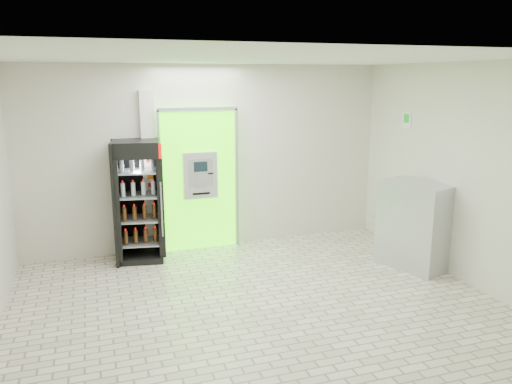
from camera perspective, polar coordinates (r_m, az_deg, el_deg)
name	(u,v)px	position (r m, az deg, el deg)	size (l,w,h in m)	color
ground	(258,306)	(6.39, 0.20, -12.92)	(6.00, 6.00, 0.00)	beige
room_shell	(258,161)	(5.82, 0.21, 3.60)	(6.00, 6.00, 6.00)	silver
atm_assembly	(199,179)	(8.19, -6.54, 1.50)	(1.30, 0.24, 2.33)	#45FF04
pillar	(150,174)	(8.08, -12.04, 2.07)	(0.22, 0.11, 2.60)	silver
beverage_cooler	(138,203)	(7.89, -13.29, -1.26)	(0.79, 0.75, 1.87)	black
steel_cabinet	(415,225)	(7.81, 17.76, -3.61)	(0.95, 1.13, 1.29)	#B5B7BD
exit_sign	(407,120)	(8.40, 16.85, 7.88)	(0.02, 0.22, 0.26)	white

